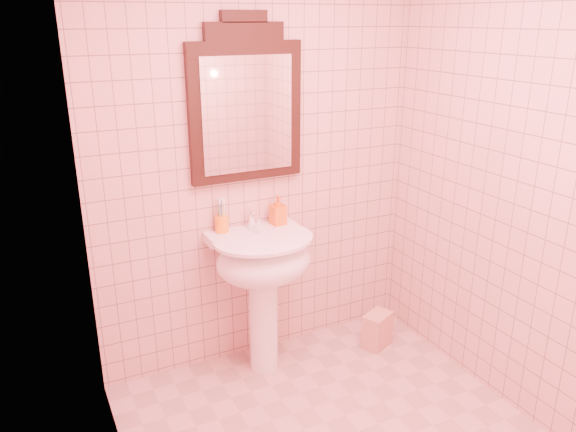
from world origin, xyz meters
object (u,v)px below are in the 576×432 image
pedestal_sink (263,270)px  mirror (246,105)px  toothbrush_cup (222,224)px  soap_dispenser (278,210)px  towel (377,330)px

pedestal_sink → mirror: size_ratio=0.94×
toothbrush_cup → pedestal_sink: bearing=-45.2°
mirror → toothbrush_cup: size_ratio=5.13×
mirror → toothbrush_cup: (-0.18, -0.02, -0.66)m
mirror → soap_dispenser: size_ratio=5.12×
pedestal_sink → toothbrush_cup: toothbrush_cup is taller
mirror → towel: size_ratio=3.95×
pedestal_sink → mirror: (0.00, 0.20, 0.92)m
mirror → towel: 1.67m
pedestal_sink → soap_dispenser: 0.37m
mirror → toothbrush_cup: mirror is taller
pedestal_sink → towel: 0.94m
soap_dispenser → pedestal_sink: bearing=-143.1°
soap_dispenser → towel: (0.59, -0.25, -0.84)m
toothbrush_cup → towel: bearing=-16.8°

